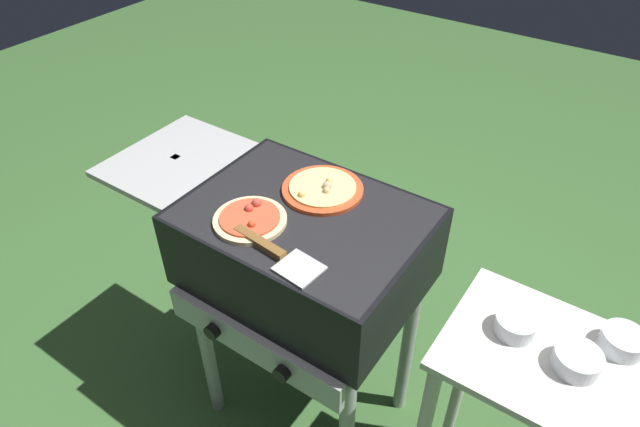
% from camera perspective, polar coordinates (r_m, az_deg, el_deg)
% --- Properties ---
extents(ground_plane, '(8.00, 8.00, 0.00)m').
position_cam_1_polar(ground_plane, '(2.13, -1.17, -19.11)').
color(ground_plane, '#38602D').
extents(grill, '(0.96, 0.53, 0.90)m').
position_cam_1_polar(grill, '(1.55, -2.05, -3.97)').
color(grill, black).
rests_on(grill, ground_plane).
extents(pizza_cheese, '(0.23, 0.23, 0.04)m').
position_cam_1_polar(pizza_cheese, '(1.52, 0.28, 2.57)').
color(pizza_cheese, '#C64723').
rests_on(pizza_cheese, grill).
extents(pizza_pepperoni, '(0.19, 0.19, 0.04)m').
position_cam_1_polar(pizza_pepperoni, '(1.43, -7.24, -0.54)').
color(pizza_pepperoni, beige).
rests_on(pizza_pepperoni, grill).
extents(spatula, '(0.26, 0.10, 0.02)m').
position_cam_1_polar(spatula, '(1.33, -4.63, -4.10)').
color(spatula, '#B7BABF').
rests_on(spatula, grill).
extents(prep_table, '(0.44, 0.36, 0.80)m').
position_cam_1_polar(prep_table, '(1.54, 20.15, -18.65)').
color(prep_table, beige).
rests_on(prep_table, ground_plane).
extents(topping_bowl_near, '(0.10, 0.10, 0.04)m').
position_cam_1_polar(topping_bowl_near, '(1.35, 25.00, -13.79)').
color(topping_bowl_near, silver).
rests_on(topping_bowl_near, prep_table).
extents(topping_bowl_far, '(0.10, 0.10, 0.04)m').
position_cam_1_polar(topping_bowl_far, '(1.43, 28.83, -11.55)').
color(topping_bowl_far, silver).
rests_on(topping_bowl_far, prep_table).
extents(topping_bowl_middle, '(0.10, 0.10, 0.04)m').
position_cam_1_polar(topping_bowl_middle, '(1.37, 19.58, -10.85)').
color(topping_bowl_middle, silver).
rests_on(topping_bowl_middle, prep_table).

